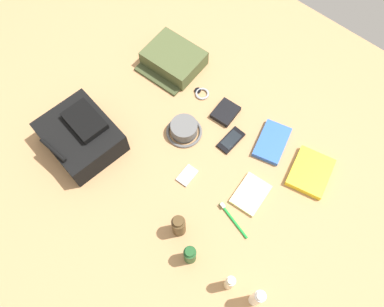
{
  "coord_description": "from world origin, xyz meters",
  "views": [
    {
      "loc": [
        -0.43,
        0.51,
        1.5
      ],
      "look_at": [
        0.0,
        0.0,
        0.04
      ],
      "focal_mm": 37.2,
      "sensor_mm": 36.0,
      "label": 1
    }
  ],
  "objects_px": {
    "cologne_bottle": "(179,226)",
    "wallet": "(226,112)",
    "shampoo_bottle": "(190,255)",
    "paperback_novel": "(310,172)",
    "notepad": "(251,194)",
    "lotion_bottle": "(230,283)",
    "bucket_hat": "(184,129)",
    "toothpaste_tube": "(257,298)",
    "wristwatch": "(202,93)",
    "travel_guidebook": "(272,142)",
    "toothbrush": "(232,218)",
    "cell_phone": "(231,140)",
    "toiletry_pouch": "(173,59)",
    "media_player": "(187,175)",
    "backpack": "(81,136)"
  },
  "relations": [
    {
      "from": "toothbrush",
      "to": "wallet",
      "type": "height_order",
      "value": "wallet"
    },
    {
      "from": "toiletry_pouch",
      "to": "notepad",
      "type": "relative_size",
      "value": 1.72
    },
    {
      "from": "cologne_bottle",
      "to": "travel_guidebook",
      "type": "xyz_separation_m",
      "value": [
        -0.05,
        -0.53,
        -0.05
      ]
    },
    {
      "from": "toothpaste_tube",
      "to": "shampoo_bottle",
      "type": "xyz_separation_m",
      "value": [
        0.27,
        0.03,
        -0.02
      ]
    },
    {
      "from": "bucket_hat",
      "to": "lotion_bottle",
      "type": "relative_size",
      "value": 1.2
    },
    {
      "from": "backpack",
      "to": "toothbrush",
      "type": "bearing_deg",
      "value": -167.95
    },
    {
      "from": "bucket_hat",
      "to": "cologne_bottle",
      "type": "xyz_separation_m",
      "value": [
        -0.26,
        0.33,
        0.03
      ]
    },
    {
      "from": "wristwatch",
      "to": "toothbrush",
      "type": "xyz_separation_m",
      "value": [
        -0.45,
        0.36,
        0.0
      ]
    },
    {
      "from": "travel_guidebook",
      "to": "wristwatch",
      "type": "bearing_deg",
      "value": 0.46
    },
    {
      "from": "cell_phone",
      "to": "toothbrush",
      "type": "height_order",
      "value": "toothbrush"
    },
    {
      "from": "cologne_bottle",
      "to": "notepad",
      "type": "height_order",
      "value": "cologne_bottle"
    },
    {
      "from": "shampoo_bottle",
      "to": "paperback_novel",
      "type": "xyz_separation_m",
      "value": [
        -0.15,
        -0.57,
        -0.04
      ]
    },
    {
      "from": "toiletry_pouch",
      "to": "toothbrush",
      "type": "distance_m",
      "value": 0.77
    },
    {
      "from": "wallet",
      "to": "media_player",
      "type": "bearing_deg",
      "value": 96.51
    },
    {
      "from": "toothbrush",
      "to": "cologne_bottle",
      "type": "bearing_deg",
      "value": 52.64
    },
    {
      "from": "travel_guidebook",
      "to": "toothbrush",
      "type": "xyz_separation_m",
      "value": [
        -0.07,
        0.36,
        -0.0
      ]
    },
    {
      "from": "notepad",
      "to": "wristwatch",
      "type": "bearing_deg",
      "value": -33.09
    },
    {
      "from": "toothpaste_tube",
      "to": "shampoo_bottle",
      "type": "bearing_deg",
      "value": 7.34
    },
    {
      "from": "toiletry_pouch",
      "to": "cell_phone",
      "type": "bearing_deg",
      "value": 162.72
    },
    {
      "from": "notepad",
      "to": "lotion_bottle",
      "type": "bearing_deg",
      "value": 108.61
    },
    {
      "from": "travel_guidebook",
      "to": "cell_phone",
      "type": "xyz_separation_m",
      "value": [
        0.14,
        0.1,
        -0.0
      ]
    },
    {
      "from": "toothpaste_tube",
      "to": "travel_guidebook",
      "type": "distance_m",
      "value": 0.64
    },
    {
      "from": "bucket_hat",
      "to": "wallet",
      "type": "xyz_separation_m",
      "value": [
        -0.08,
        -0.19,
        -0.01
      ]
    },
    {
      "from": "toothpaste_tube",
      "to": "bucket_hat",
      "type": "bearing_deg",
      "value": -28.98
    },
    {
      "from": "backpack",
      "to": "media_player",
      "type": "xyz_separation_m",
      "value": [
        -0.43,
        -0.17,
        -0.06
      ]
    },
    {
      "from": "lotion_bottle",
      "to": "cologne_bottle",
      "type": "height_order",
      "value": "cologne_bottle"
    },
    {
      "from": "lotion_bottle",
      "to": "paperback_novel",
      "type": "height_order",
      "value": "lotion_bottle"
    },
    {
      "from": "cologne_bottle",
      "to": "wallet",
      "type": "bearing_deg",
      "value": -70.33
    },
    {
      "from": "toothpaste_tube",
      "to": "wristwatch",
      "type": "relative_size",
      "value": 2.41
    },
    {
      "from": "travel_guidebook",
      "to": "backpack",
      "type": "bearing_deg",
      "value": 40.29
    },
    {
      "from": "cell_phone",
      "to": "wristwatch",
      "type": "distance_m",
      "value": 0.26
    },
    {
      "from": "shampoo_bottle",
      "to": "wallet",
      "type": "relative_size",
      "value": 1.1
    },
    {
      "from": "media_player",
      "to": "wallet",
      "type": "distance_m",
      "value": 0.33
    },
    {
      "from": "shampoo_bottle",
      "to": "wallet",
      "type": "distance_m",
      "value": 0.64
    },
    {
      "from": "bucket_hat",
      "to": "cell_phone",
      "type": "relative_size",
      "value": 1.23
    },
    {
      "from": "bucket_hat",
      "to": "shampoo_bottle",
      "type": "bearing_deg",
      "value": 133.28
    },
    {
      "from": "toiletry_pouch",
      "to": "bucket_hat",
      "type": "relative_size",
      "value": 1.68
    },
    {
      "from": "bucket_hat",
      "to": "media_player",
      "type": "distance_m",
      "value": 0.2
    },
    {
      "from": "toiletry_pouch",
      "to": "wristwatch",
      "type": "distance_m",
      "value": 0.21
    },
    {
      "from": "toiletry_pouch",
      "to": "cologne_bottle",
      "type": "bearing_deg",
      "value": 133.14
    },
    {
      "from": "lotion_bottle",
      "to": "shampoo_bottle",
      "type": "xyz_separation_m",
      "value": [
        0.17,
        0.02,
        -0.0
      ]
    },
    {
      "from": "cologne_bottle",
      "to": "wristwatch",
      "type": "height_order",
      "value": "cologne_bottle"
    },
    {
      "from": "toothpaste_tube",
      "to": "wallet",
      "type": "relative_size",
      "value": 1.56
    },
    {
      "from": "bucket_hat",
      "to": "paperback_novel",
      "type": "bearing_deg",
      "value": -159.86
    },
    {
      "from": "bucket_hat",
      "to": "lotion_bottle",
      "type": "xyz_separation_m",
      "value": [
        -0.53,
        0.37,
        0.03
      ]
    },
    {
      "from": "toiletry_pouch",
      "to": "travel_guidebook",
      "type": "distance_m",
      "value": 0.59
    },
    {
      "from": "travel_guidebook",
      "to": "bucket_hat",
      "type": "bearing_deg",
      "value": 32.36
    },
    {
      "from": "lotion_bottle",
      "to": "toothbrush",
      "type": "height_order",
      "value": "lotion_bottle"
    },
    {
      "from": "travel_guidebook",
      "to": "toothbrush",
      "type": "relative_size",
      "value": 1.23
    },
    {
      "from": "backpack",
      "to": "media_player",
      "type": "height_order",
      "value": "backpack"
    }
  ]
}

